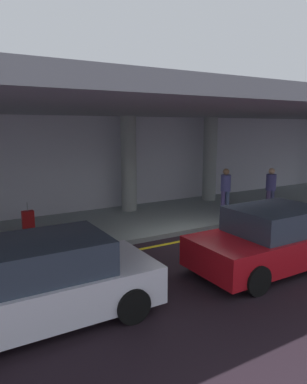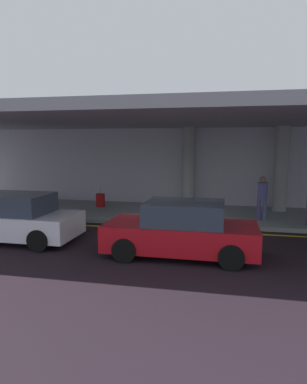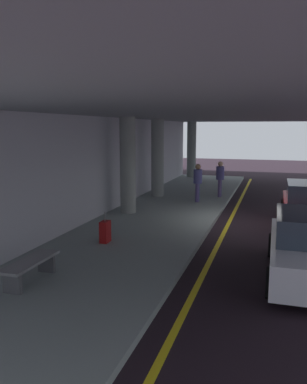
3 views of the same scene
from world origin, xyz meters
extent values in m
plane|color=black|center=(0.00, 0.00, 0.00)|extent=(60.00, 60.00, 0.00)
cube|color=gray|center=(0.00, 3.10, 0.07)|extent=(26.00, 4.20, 0.15)
cube|color=yellow|center=(0.00, 0.53, 0.00)|extent=(26.00, 0.14, 0.01)
cylinder|color=gray|center=(0.00, 4.39, 1.97)|extent=(0.60, 0.60, 3.65)
cylinder|color=gray|center=(4.00, 4.39, 1.97)|extent=(0.60, 0.60, 3.65)
cube|color=gray|center=(0.00, 2.60, 3.95)|extent=(28.00, 13.20, 0.30)
cube|color=#B3B3C0|center=(0.00, 5.35, 1.90)|extent=(26.00, 0.30, 3.80)
cube|color=silver|center=(-4.85, -1.85, 0.55)|extent=(4.10, 1.80, 0.70)
cube|color=#2D3847|center=(-4.75, -1.85, 1.20)|extent=(2.10, 1.60, 0.60)
cylinder|color=black|center=(-3.50, -1.00, 0.32)|extent=(0.64, 0.22, 0.64)
cylinder|color=black|center=(-3.50, -2.70, 0.32)|extent=(0.64, 0.22, 0.64)
cube|color=#AF1119|center=(0.51, -2.22, 0.55)|extent=(4.10, 1.80, 0.70)
cube|color=#2D3847|center=(0.61, -2.22, 1.20)|extent=(2.10, 1.60, 0.60)
cylinder|color=black|center=(1.86, -1.37, 0.32)|extent=(0.64, 0.22, 0.64)
cylinder|color=black|center=(1.86, -3.07, 0.32)|extent=(0.64, 0.22, 0.64)
cylinder|color=black|center=(-0.84, -1.37, 0.32)|extent=(0.64, 0.22, 0.64)
cylinder|color=black|center=(-0.84, -3.07, 0.32)|extent=(0.64, 0.22, 0.64)
cylinder|color=#504380|center=(2.95, 2.27, 0.56)|extent=(0.16, 0.16, 0.82)
cylinder|color=#46577D|center=(3.17, 2.27, 0.56)|extent=(0.16, 0.16, 0.82)
cylinder|color=#4A4A8C|center=(3.06, 2.27, 1.28)|extent=(0.38, 0.38, 0.62)
sphere|color=#8C6647|center=(3.06, 2.27, 1.71)|extent=(0.24, 0.24, 0.24)
cube|color=maroon|center=(-3.99, 3.60, 0.46)|extent=(0.36, 0.22, 0.62)
cylinder|color=slate|center=(-3.99, 3.60, 0.91)|extent=(0.02, 0.02, 0.28)
cube|color=slate|center=(-7.19, 3.91, 0.60)|extent=(1.60, 0.50, 0.06)
cube|color=#4C4C51|center=(-7.81, 3.91, 0.36)|extent=(0.10, 0.40, 0.42)
cube|color=#4C4C51|center=(-6.57, 3.91, 0.36)|extent=(0.10, 0.40, 0.42)
camera|label=1|loc=(-6.08, -7.83, 3.40)|focal=33.12mm
camera|label=2|loc=(1.68, -11.36, 3.04)|focal=32.32mm
camera|label=3|loc=(-14.15, -0.95, 3.40)|focal=37.24mm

